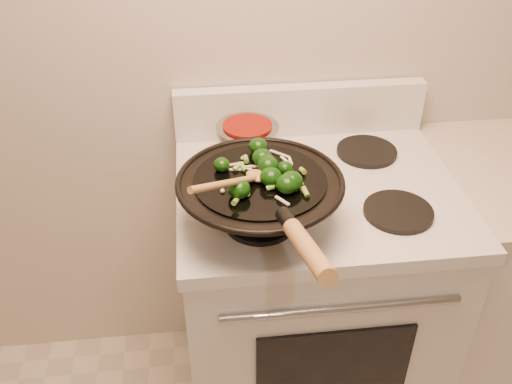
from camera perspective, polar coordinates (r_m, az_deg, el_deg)
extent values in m
plane|color=beige|center=(1.71, 5.17, 17.61)|extent=(3.50, 0.00, 3.50)
cube|color=silver|center=(1.90, 5.28, -11.31)|extent=(0.76, 0.64, 0.88)
cube|color=silver|center=(1.60, 6.15, 0.07)|extent=(0.78, 0.66, 0.04)
cube|color=silver|center=(1.80, 4.42, 8.18)|extent=(0.78, 0.05, 0.16)
cylinder|color=#96999E|center=(1.44, 8.54, -11.47)|extent=(0.60, 0.02, 0.02)
cube|color=black|center=(1.61, 7.76, -16.94)|extent=(0.42, 0.01, 0.28)
cylinder|color=black|center=(1.44, 0.39, -2.96)|extent=(0.18, 0.18, 0.01)
cylinder|color=black|center=(1.52, 14.03, -1.91)|extent=(0.18, 0.18, 0.01)
cylinder|color=black|center=(1.68, -0.83, 3.35)|extent=(0.18, 0.18, 0.01)
cylinder|color=black|center=(1.75, 11.01, 4.00)|extent=(0.18, 0.18, 0.01)
torus|color=black|center=(1.37, 0.41, 1.09)|extent=(0.41, 0.41, 0.01)
cylinder|color=black|center=(1.36, 0.41, 1.20)|extent=(0.32, 0.32, 0.01)
cylinder|color=black|center=(1.15, 3.10, -2.75)|extent=(0.04, 0.07, 0.05)
cylinder|color=#AA7942|center=(1.03, 5.25, -5.80)|extent=(0.06, 0.22, 0.09)
ellipsoid|color=black|center=(1.31, 3.11, 0.80)|extent=(0.05, 0.05, 0.04)
cylinder|color=#4D8831|center=(1.32, 3.77, 0.30)|extent=(0.02, 0.02, 0.02)
ellipsoid|color=black|center=(1.32, 3.56, 1.09)|extent=(0.05, 0.05, 0.05)
ellipsoid|color=black|center=(1.39, -3.45, 2.76)|extent=(0.04, 0.04, 0.03)
ellipsoid|color=black|center=(1.38, 2.92, 2.41)|extent=(0.04, 0.04, 0.03)
cylinder|color=#4D8831|center=(1.38, 3.38, 2.12)|extent=(0.02, 0.02, 0.01)
ellipsoid|color=black|center=(1.45, 0.21, 4.61)|extent=(0.05, 0.05, 0.04)
ellipsoid|color=black|center=(1.38, 1.20, 2.70)|extent=(0.05, 0.05, 0.04)
ellipsoid|color=black|center=(1.29, -1.70, 0.31)|extent=(0.05, 0.05, 0.04)
cylinder|color=#4D8831|center=(1.30, -1.00, -0.18)|extent=(0.02, 0.02, 0.02)
ellipsoid|color=black|center=(1.41, 0.61, 3.49)|extent=(0.05, 0.05, 0.04)
ellipsoid|color=black|center=(1.33, 1.50, 1.52)|extent=(0.05, 0.05, 0.04)
ellipsoid|color=black|center=(1.39, 1.03, 3.05)|extent=(0.05, 0.05, 0.04)
cylinder|color=#4D8831|center=(1.40, 1.59, 2.66)|extent=(0.02, 0.02, 0.02)
cube|color=beige|center=(1.39, -1.55, 2.28)|extent=(0.06, 0.01, 0.00)
cube|color=beige|center=(1.45, 2.36, 3.84)|extent=(0.05, 0.04, 0.00)
cube|color=beige|center=(1.43, 1.37, 3.25)|extent=(0.02, 0.04, 0.00)
cube|color=beige|center=(1.29, 2.64, -0.88)|extent=(0.03, 0.04, 0.00)
cube|color=beige|center=(1.43, 3.01, 3.13)|extent=(0.03, 0.05, 0.00)
cube|color=beige|center=(1.44, 0.29, 3.60)|extent=(0.02, 0.05, 0.00)
cube|color=beige|center=(1.34, 3.61, 0.66)|extent=(0.06, 0.02, 0.00)
cube|color=beige|center=(1.35, 3.47, 1.03)|extent=(0.02, 0.04, 0.00)
cube|color=beige|center=(1.38, 2.18, 1.79)|extent=(0.03, 0.04, 0.00)
cube|color=beige|center=(1.41, -2.26, 2.77)|extent=(0.05, 0.02, 0.00)
cube|color=beige|center=(1.40, -0.45, 2.57)|extent=(0.04, 0.01, 0.00)
cube|color=beige|center=(1.43, 3.45, 3.11)|extent=(0.01, 0.04, 0.00)
cube|color=beige|center=(1.34, -1.90, 0.66)|extent=(0.04, 0.03, 0.00)
cylinder|color=#70A134|center=(1.32, 1.44, 0.46)|extent=(0.02, 0.03, 0.02)
cylinder|color=#70A134|center=(1.39, -1.31, 2.52)|extent=(0.03, 0.02, 0.02)
cylinder|color=#70A134|center=(1.28, -2.05, -0.88)|extent=(0.03, 0.03, 0.01)
cylinder|color=#70A134|center=(1.39, -1.91, 2.54)|extent=(0.03, 0.03, 0.02)
cylinder|color=#70A134|center=(1.38, 4.69, 2.13)|extent=(0.02, 0.02, 0.02)
cylinder|color=#70A134|center=(1.42, -1.02, 3.32)|extent=(0.02, 0.02, 0.02)
cylinder|color=#70A134|center=(1.37, 3.36, 1.85)|extent=(0.02, 0.03, 0.01)
cylinder|color=#70A134|center=(1.31, 4.95, 0.02)|extent=(0.03, 0.02, 0.02)
sphere|color=#CAC38E|center=(1.32, -3.38, 0.12)|extent=(0.01, 0.01, 0.01)
sphere|color=#CAC38E|center=(1.38, -0.24, 1.93)|extent=(0.01, 0.01, 0.01)
sphere|color=#CAC38E|center=(1.35, 2.45, 1.07)|extent=(0.01, 0.01, 0.01)
sphere|color=#CAC38E|center=(1.43, -1.34, 3.40)|extent=(0.01, 0.01, 0.01)
ellipsoid|color=#AA7942|center=(1.36, 0.20, 1.64)|extent=(0.08, 0.08, 0.02)
cylinder|color=#AA7942|center=(1.24, -3.05, 0.86)|extent=(0.17, 0.20, 0.12)
cylinder|color=#96999E|center=(1.65, -0.85, 5.04)|extent=(0.18, 0.18, 0.10)
cylinder|color=#700C05|center=(1.63, -0.87, 6.66)|extent=(0.14, 0.14, 0.01)
cylinder|color=black|center=(1.51, -1.93, 3.76)|extent=(0.05, 0.11, 0.02)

